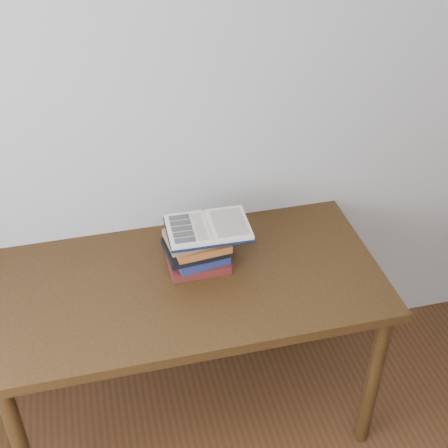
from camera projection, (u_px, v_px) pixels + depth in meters
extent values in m
cube|color=#BBB9B1|center=(189.00, 117.00, 2.40)|extent=(3.50, 0.04, 2.60)
cube|color=#412C10|center=(188.00, 284.00, 2.40)|extent=(1.50, 0.75, 0.04)
cylinder|color=#412C10|center=(373.00, 381.00, 2.53)|extent=(0.06, 0.06, 0.76)
cylinder|color=#412C10|center=(25.00, 330.00, 2.76)|extent=(0.06, 0.06, 0.76)
cylinder|color=#412C10|center=(318.00, 280.00, 3.02)|extent=(0.06, 0.06, 0.76)
cube|color=#592216|center=(198.00, 262.00, 2.45)|extent=(0.23, 0.17, 0.03)
cube|color=#1A214E|center=(200.00, 256.00, 2.43)|extent=(0.22, 0.17, 0.03)
cube|color=black|center=(195.00, 248.00, 2.42)|extent=(0.25, 0.20, 0.03)
cube|color=#A26324|center=(201.00, 245.00, 2.39)|extent=(0.22, 0.16, 0.03)
cube|color=#98784E|center=(197.00, 236.00, 2.38)|extent=(0.25, 0.17, 0.03)
cube|color=black|center=(208.00, 229.00, 2.39)|extent=(0.32, 0.23, 0.01)
cube|color=silver|center=(188.00, 230.00, 2.37)|extent=(0.16, 0.21, 0.01)
cube|color=silver|center=(228.00, 224.00, 2.39)|extent=(0.16, 0.21, 0.01)
cylinder|color=silver|center=(208.00, 227.00, 2.38)|extent=(0.02, 0.21, 0.01)
cube|color=black|center=(179.00, 217.00, 2.41)|extent=(0.08, 0.03, 0.00)
cube|color=black|center=(180.00, 223.00, 2.39)|extent=(0.08, 0.03, 0.00)
cube|color=black|center=(182.00, 228.00, 2.36)|extent=(0.08, 0.03, 0.00)
cube|color=black|center=(183.00, 234.00, 2.33)|extent=(0.08, 0.03, 0.00)
cube|color=black|center=(185.00, 240.00, 2.30)|extent=(0.08, 0.03, 0.00)
cube|color=beige|center=(199.00, 226.00, 2.37)|extent=(0.04, 0.17, 0.00)
cube|color=beige|center=(229.00, 222.00, 2.39)|extent=(0.13, 0.18, 0.00)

